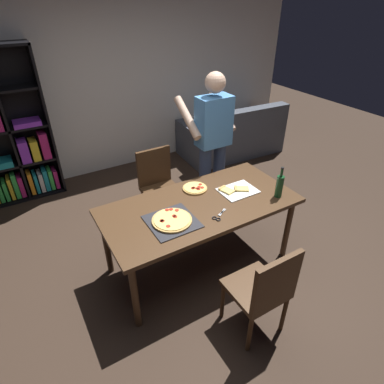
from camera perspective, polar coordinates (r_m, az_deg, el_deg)
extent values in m
plane|color=#38281E|center=(3.48, 1.29, -12.37)|extent=(12.00, 12.00, 0.00)
cube|color=silver|center=(4.98, -15.42, 19.17)|extent=(6.40, 0.10, 2.80)
cube|color=#4C331E|center=(3.01, 1.46, -2.44)|extent=(1.84, 0.89, 0.04)
cylinder|color=#4C331E|center=(2.75, -10.13, -17.83)|extent=(0.06, 0.06, 0.71)
cylinder|color=#4C331E|center=(3.47, 16.61, -6.34)|extent=(0.06, 0.06, 0.71)
cylinder|color=#4C331E|center=(3.26, -15.00, -8.95)|extent=(0.06, 0.06, 0.71)
cylinder|color=#4C331E|center=(3.88, 9.10, -0.70)|extent=(0.06, 0.06, 0.71)
cube|color=#472D19|center=(2.71, 11.24, -16.49)|extent=(0.42, 0.42, 0.04)
cube|color=#472D19|center=(2.45, 14.83, -15.41)|extent=(0.42, 0.04, 0.45)
cylinder|color=#472D19|center=(3.05, 11.20, -15.75)|extent=(0.04, 0.04, 0.41)
cylinder|color=#472D19|center=(2.89, 5.46, -18.70)|extent=(0.04, 0.04, 0.41)
cylinder|color=#472D19|center=(2.90, 16.06, -20.04)|extent=(0.04, 0.04, 0.41)
cylinder|color=#472D19|center=(2.73, 10.22, -23.57)|extent=(0.04, 0.04, 0.41)
cube|color=#472D19|center=(3.79, -5.36, 0.11)|extent=(0.42, 0.42, 0.04)
cube|color=#472D19|center=(3.82, -6.80, 4.53)|extent=(0.42, 0.04, 0.45)
cylinder|color=#472D19|center=(3.73, -6.45, -4.84)|extent=(0.04, 0.04, 0.41)
cylinder|color=#472D19|center=(3.85, -1.60, -3.22)|extent=(0.04, 0.04, 0.41)
cylinder|color=#472D19|center=(4.00, -8.65, -2.13)|extent=(0.04, 0.04, 0.41)
cylinder|color=#472D19|center=(4.12, -4.06, -0.70)|extent=(0.04, 0.04, 0.41)
cube|color=#4C515B|center=(5.70, 6.77, 8.95)|extent=(1.74, 0.94, 0.40)
cube|color=#4C515B|center=(5.30, 9.04, 11.89)|extent=(1.71, 0.29, 0.45)
cube|color=#4C515B|center=(6.04, 13.21, 12.74)|extent=(0.21, 0.86, 0.20)
cube|color=#4C515B|center=(5.22, -0.20, 10.48)|extent=(0.21, 0.86, 0.20)
cube|color=black|center=(4.69, -24.37, 11.24)|extent=(0.03, 0.35, 1.95)
cube|color=black|center=(5.06, -29.42, -0.94)|extent=(1.40, 0.35, 0.03)
cube|color=black|center=(4.85, -30.94, 3.88)|extent=(1.34, 0.29, 0.03)
cube|color=black|center=(4.67, -29.90, 9.71)|extent=(0.03, 0.29, 1.89)
cube|color=green|center=(4.98, -30.96, 0.21)|extent=(0.05, 0.22, 0.26)
cube|color=green|center=(4.97, -30.26, 0.43)|extent=(0.04, 0.22, 0.27)
cube|color=yellow|center=(4.96, -29.60, 0.81)|extent=(0.04, 0.22, 0.30)
cube|color=green|center=(4.95, -28.95, 1.24)|extent=(0.06, 0.22, 0.35)
cube|color=#B21E66|center=(4.96, -28.16, 1.18)|extent=(0.06, 0.22, 0.30)
cube|color=orange|center=(4.95, -26.79, 1.64)|extent=(0.05, 0.22, 0.31)
cube|color=teal|center=(4.96, -26.03, 1.67)|extent=(0.04, 0.22, 0.28)
cube|color=silver|center=(4.96, -25.30, 1.85)|extent=(0.05, 0.22, 0.27)
cube|color=teal|center=(4.96, -24.64, 2.25)|extent=(0.06, 0.22, 0.31)
cube|color=green|center=(4.97, -23.90, 2.36)|extent=(0.05, 0.22, 0.29)
cube|color=#B21E66|center=(4.97, -23.16, 2.46)|extent=(0.05, 0.22, 0.27)
cube|color=purple|center=(4.76, -27.77, 6.54)|extent=(0.11, 0.22, 0.29)
cube|color=yellow|center=(4.77, -26.24, 6.85)|extent=(0.09, 0.22, 0.27)
cube|color=#B21E66|center=(4.76, -24.85, 7.69)|extent=(0.10, 0.22, 0.35)
cube|color=purple|center=(4.64, -27.33, 10.91)|extent=(0.32, 0.25, 0.06)
cylinder|color=#38476B|center=(3.96, 4.71, 2.43)|extent=(0.14, 0.14, 0.95)
cylinder|color=#38476B|center=(3.87, 2.28, 1.68)|extent=(0.14, 0.14, 0.95)
cube|color=#4C8CD1|center=(3.60, 3.91, 12.43)|extent=(0.38, 0.22, 0.55)
sphere|color=#E0B293|center=(3.48, 4.18, 18.87)|extent=(0.22, 0.22, 0.22)
cylinder|color=#E0B293|center=(3.85, 5.31, 14.17)|extent=(0.09, 0.50, 0.39)
cylinder|color=#E0B293|center=(3.61, -0.82, 13.07)|extent=(0.09, 0.50, 0.39)
cube|color=#2D2D33|center=(2.77, -3.59, -5.28)|extent=(0.41, 0.41, 0.01)
cylinder|color=tan|center=(2.77, -3.60, -5.05)|extent=(0.35, 0.35, 0.02)
cylinder|color=#EACC6B|center=(2.76, -3.61, -4.85)|extent=(0.31, 0.31, 0.01)
cylinder|color=#B22819|center=(2.85, -2.71, -3.26)|extent=(0.04, 0.04, 0.00)
cylinder|color=#B22819|center=(2.79, -3.21, -4.24)|extent=(0.04, 0.04, 0.00)
cylinder|color=#B22819|center=(2.74, -5.28, -5.14)|extent=(0.04, 0.04, 0.00)
cylinder|color=#B22819|center=(2.74, -5.41, -5.08)|extent=(0.04, 0.04, 0.00)
cylinder|color=#B22819|center=(2.68, -4.26, -6.08)|extent=(0.04, 0.04, 0.00)
cylinder|color=#B22819|center=(2.86, -4.46, -3.19)|extent=(0.04, 0.04, 0.00)
cylinder|color=#B22819|center=(2.87, -3.75, -3.10)|extent=(0.04, 0.04, 0.00)
cylinder|color=#B22819|center=(2.78, -3.02, -4.40)|extent=(0.04, 0.04, 0.00)
cube|color=white|center=(3.22, 8.15, 0.27)|extent=(0.36, 0.28, 0.01)
cube|color=#EACC6B|center=(3.22, 8.83, 0.57)|extent=(0.17, 0.15, 0.02)
cube|color=tan|center=(3.21, 7.77, 0.62)|extent=(0.07, 0.09, 0.02)
cube|color=#EACC6B|center=(3.18, 6.20, 0.31)|extent=(0.12, 0.16, 0.02)
cube|color=tan|center=(3.21, 5.37, 0.74)|extent=(0.09, 0.05, 0.02)
cylinder|color=#194723|center=(3.16, 15.29, 0.95)|extent=(0.07, 0.07, 0.22)
cylinder|color=#194723|center=(3.09, 15.69, 3.33)|extent=(0.03, 0.03, 0.08)
cylinder|color=black|center=(3.06, 15.82, 4.11)|extent=(0.03, 0.03, 0.02)
cube|color=silver|center=(2.89, 5.37, -3.62)|extent=(0.11, 0.08, 0.01)
cube|color=silver|center=(2.89, 5.37, -3.62)|extent=(0.12, 0.05, 0.01)
torus|color=black|center=(2.82, 3.99, -4.62)|extent=(0.06, 0.06, 0.01)
torus|color=black|center=(2.80, 4.72, -4.87)|extent=(0.06, 0.06, 0.01)
cylinder|color=tan|center=(3.21, 0.51, 0.64)|extent=(0.25, 0.25, 0.02)
cylinder|color=#EACC6B|center=(3.20, 0.51, 0.83)|extent=(0.22, 0.22, 0.01)
cylinder|color=#B22819|center=(3.19, 1.82, 0.80)|extent=(0.04, 0.04, 0.00)
cylinder|color=#B22819|center=(3.19, 0.29, 0.77)|extent=(0.04, 0.04, 0.00)
cylinder|color=#B22819|center=(3.25, 1.48, 1.38)|extent=(0.04, 0.04, 0.00)
cylinder|color=#B22819|center=(3.20, 1.27, 0.92)|extent=(0.04, 0.04, 0.00)
cylinder|color=#B22819|center=(3.18, 0.92, 0.65)|extent=(0.04, 0.04, 0.00)
cylinder|color=#B22819|center=(3.17, 1.15, 0.53)|extent=(0.04, 0.04, 0.00)
cylinder|color=#B22819|center=(3.18, 0.16, 0.69)|extent=(0.04, 0.04, 0.00)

